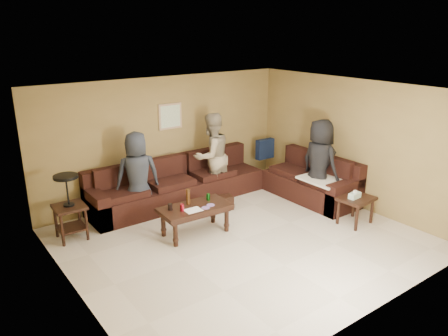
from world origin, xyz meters
The scene contains 10 objects.
room centered at (0.00, 0.00, 1.66)m, with size 5.60×5.50×2.50m.
sectional_sofa centered at (0.81, 1.52, 0.33)m, with size 4.65×2.90×0.97m.
coffee_table centered at (-0.51, 0.66, 0.43)m, with size 1.25×0.67×0.79m.
end_table_left centered at (-2.28, 1.74, 0.59)m, with size 0.51×0.51×1.13m.
side_table_right centered at (2.05, -0.71, 0.43)m, with size 0.65×0.55×0.65m.
waste_bin centered at (0.58, 1.21, 0.14)m, with size 0.23×0.23×0.27m, color black.
wall_art centered at (0.10, 2.48, 1.70)m, with size 0.52×0.04×0.52m.
person_left centered at (-0.97, 1.86, 0.82)m, with size 0.80×0.52×1.64m, color #282D38.
person_middle centered at (0.71, 1.90, 0.89)m, with size 0.87×0.68×1.79m, color gray.
person_right centered at (2.18, 0.31, 0.87)m, with size 0.85×0.56×1.75m, color black.
Camera 1 is at (-4.17, -5.16, 3.43)m, focal length 35.00 mm.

